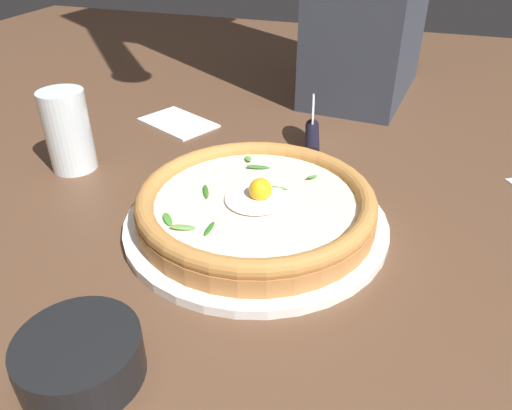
# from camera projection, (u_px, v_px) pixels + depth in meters

# --- Properties ---
(ground_plane) EXTENTS (2.40, 2.40, 0.03)m
(ground_plane) POSITION_uv_depth(u_px,v_px,m) (232.00, 236.00, 0.65)
(ground_plane) COLOR brown
(ground_plane) RESTS_ON ground
(pizza_plate) EXTENTS (0.34, 0.34, 0.01)m
(pizza_plate) POSITION_uv_depth(u_px,v_px,m) (256.00, 222.00, 0.64)
(pizza_plate) COLOR white
(pizza_plate) RESTS_ON ground
(pizza) EXTENTS (0.30, 0.30, 0.06)m
(pizza) POSITION_uv_depth(u_px,v_px,m) (256.00, 204.00, 0.63)
(pizza) COLOR #B9773F
(pizza) RESTS_ON pizza_plate
(side_bowl) EXTENTS (0.11, 0.11, 0.04)m
(side_bowl) POSITION_uv_depth(u_px,v_px,m) (80.00, 358.00, 0.43)
(side_bowl) COLOR black
(side_bowl) RESTS_ON ground
(pizza_cutter) EXTENTS (0.17, 0.05, 0.09)m
(pizza_cutter) POSITION_uv_depth(u_px,v_px,m) (312.00, 132.00, 0.79)
(pizza_cutter) COLOR silver
(pizza_cutter) RESTS_ON ground
(drinking_glass) EXTENTS (0.07, 0.07, 0.13)m
(drinking_glass) POSITION_uv_depth(u_px,v_px,m) (69.00, 137.00, 0.75)
(drinking_glass) COLOR silver
(drinking_glass) RESTS_ON ground
(folded_napkin) EXTENTS (0.14, 0.17, 0.01)m
(folded_napkin) POSITION_uv_depth(u_px,v_px,m) (178.00, 122.00, 0.93)
(folded_napkin) COLOR white
(folded_napkin) RESTS_ON ground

